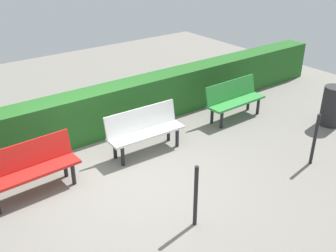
{
  "coord_description": "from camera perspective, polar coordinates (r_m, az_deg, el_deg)",
  "views": [
    {
      "loc": [
        2.74,
        5.05,
        3.85
      ],
      "look_at": [
        -1.23,
        -0.25,
        0.55
      ],
      "focal_mm": 41.7,
      "sensor_mm": 36.0,
      "label": 1
    }
  ],
  "objects": [
    {
      "name": "ground_plane",
      "position": [
        6.92,
        -6.97,
        -7.56
      ],
      "size": [
        16.06,
        16.06,
        0.0
      ],
      "primitive_type": "plane",
      "color": "gray"
    },
    {
      "name": "bench_green",
      "position": [
        8.98,
        9.65,
        4.04
      ],
      "size": [
        1.51,
        0.49,
        0.86
      ],
      "rotation": [
        0.0,
        0.0,
        0.02
      ],
      "color": "#2D8C38",
      "rests_on": "ground_plane"
    },
    {
      "name": "bench_white",
      "position": [
        7.47,
        -3.46,
        -0.38
      ],
      "size": [
        1.54,
        0.51,
        0.86
      ],
      "rotation": [
        0.0,
        0.0,
        -0.03
      ],
      "color": "white",
      "rests_on": "ground_plane"
    },
    {
      "name": "bench_red",
      "position": [
        6.66,
        -19.65,
        -5.65
      ],
      "size": [
        1.58,
        0.53,
        0.86
      ],
      "rotation": [
        0.0,
        0.0,
        0.04
      ],
      "color": "red",
      "rests_on": "ground_plane"
    },
    {
      "name": "hedge_row",
      "position": [
        8.42,
        -7.15,
        2.8
      ],
      "size": [
        12.06,
        0.58,
        1.0
      ],
      "primitive_type": "cube",
      "color": "#266023",
      "rests_on": "ground_plane"
    },
    {
      "name": "railing_post_near",
      "position": [
        7.52,
        20.64,
        -1.86
      ],
      "size": [
        0.06,
        0.06,
        1.0
      ],
      "primitive_type": "cylinder",
      "color": "black",
      "rests_on": "ground_plane"
    },
    {
      "name": "railing_post_mid",
      "position": [
        5.62,
        4.07,
        -10.23
      ],
      "size": [
        0.06,
        0.06,
        1.0
      ],
      "primitive_type": "cylinder",
      "color": "black",
      "rests_on": "ground_plane"
    },
    {
      "name": "trash_bin",
      "position": [
        9.27,
        22.89,
        2.71
      ],
      "size": [
        0.46,
        0.46,
        0.88
      ],
      "primitive_type": "cylinder",
      "color": "#262628",
      "rests_on": "ground_plane"
    }
  ]
}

